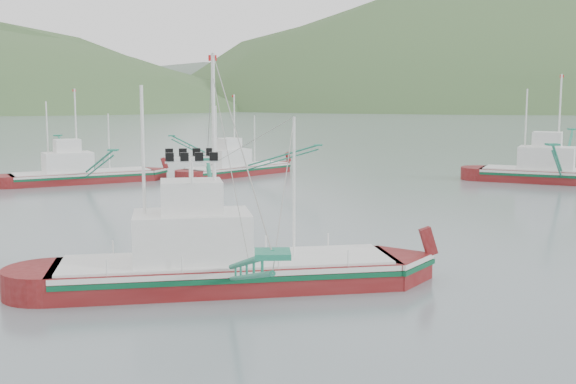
{
  "coord_description": "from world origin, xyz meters",
  "views": [
    {
      "loc": [
        -1.8,
        -31.51,
        8.28
      ],
      "look_at": [
        0.0,
        6.0,
        3.2
      ],
      "focal_mm": 45.0,
      "sensor_mm": 36.0,
      "label": 1
    }
  ],
  "objects_px": {
    "bg_boat_right": "(562,159)",
    "bg_boat_left": "(81,162)",
    "bg_boat_far": "(237,157)",
    "main_boat": "(222,249)"
  },
  "relations": [
    {
      "from": "bg_boat_right",
      "to": "bg_boat_left",
      "type": "relative_size",
      "value": 1.14
    },
    {
      "from": "bg_boat_right",
      "to": "bg_boat_far",
      "type": "xyz_separation_m",
      "value": [
        -30.7,
        8.04,
        -0.35
      ]
    },
    {
      "from": "bg_boat_left",
      "to": "bg_boat_right",
      "type": "bearing_deg",
      "value": -27.94
    },
    {
      "from": "main_boat",
      "to": "bg_boat_far",
      "type": "height_order",
      "value": "main_boat"
    },
    {
      "from": "bg_boat_right",
      "to": "main_boat",
      "type": "bearing_deg",
      "value": -103.17
    },
    {
      "from": "main_boat",
      "to": "bg_boat_right",
      "type": "relative_size",
      "value": 1.04
    },
    {
      "from": "main_boat",
      "to": "bg_boat_far",
      "type": "xyz_separation_m",
      "value": [
        -0.31,
        43.86,
        0.23
      ]
    },
    {
      "from": "bg_boat_right",
      "to": "bg_boat_far",
      "type": "relative_size",
      "value": 1.37
    },
    {
      "from": "main_boat",
      "to": "bg_boat_left",
      "type": "xyz_separation_m",
      "value": [
        -14.87,
        38.07,
        0.26
      ]
    },
    {
      "from": "bg_boat_far",
      "to": "bg_boat_left",
      "type": "bearing_deg",
      "value": 158.1
    }
  ]
}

